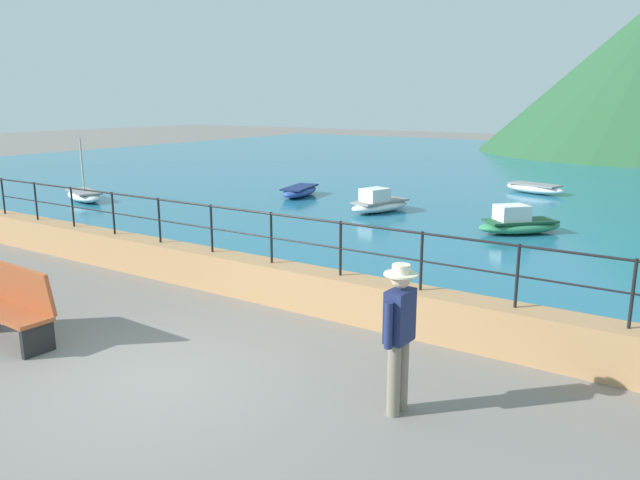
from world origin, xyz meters
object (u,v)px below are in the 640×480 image
Objects in this scene: boat_2 at (300,191)px; boat_5 at (379,203)px; person_walking at (399,331)px; bench_main at (12,304)px; boat_4 at (534,188)px; boat_0 at (518,223)px; boat_3 at (84,195)px.

boat_2 is 4.10m from boat_5.
person_walking is 15.73m from boat_2.
bench_main reaches higher than boat_4.
boat_4 is 7.34m from boat_5.
boat_4 is (-1.55, 7.47, -0.07)m from boat_0.
person_walking is (5.70, 1.21, 0.42)m from bench_main.
boat_5 is at bearing -17.00° from boat_2.
boat_2 is at bearing 108.03° from bench_main.
boat_4 is (6.91, 5.51, 0.00)m from boat_2.
person_walking is at bearing 11.99° from bench_main.
person_walking reaches higher than boat_2.
boat_5 reaches higher than boat_4.
person_walking is 0.71× the size of boat_5.
boat_4 is at bearing 100.04° from person_walking.
boat_3 is 1.00× the size of boat_4.
boat_2 is at bearing 129.66° from person_walking.
boat_5 reaches higher than boat_2.
boat_2 is (-10.03, 12.10, -0.72)m from person_walking.
boat_4 is (-3.12, 17.60, -0.72)m from person_walking.
bench_main is 0.70× the size of boat_3.
boat_3 is (-15.64, 7.07, -0.71)m from person_walking.
boat_3 reaches higher than boat_2.
boat_0 is 4.61m from boat_5.
boat_5 is at bearing 170.44° from boat_0.
person_walking is 0.71× the size of boat_4.
boat_3 is at bearing -139.92° from boat_4.
bench_main is 0.70× the size of boat_5.
boat_2 and boat_4 have the same top height.
boat_2 is (-4.33, 13.31, -0.30)m from bench_main.
boat_3 is (-9.94, 8.28, -0.30)m from bench_main.
boat_0 is at bearing 69.99° from bench_main.
boat_4 is (12.52, 10.54, -0.01)m from boat_3.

